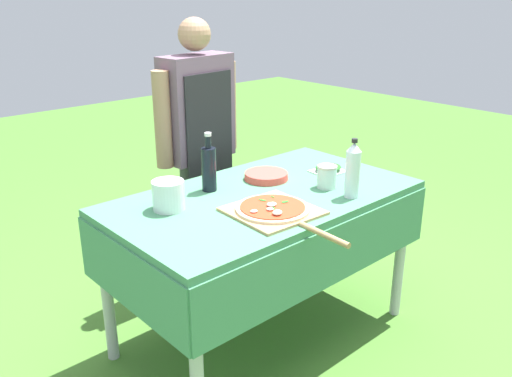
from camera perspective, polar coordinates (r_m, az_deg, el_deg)
name	(u,v)px	position (r m, az deg, el deg)	size (l,w,h in m)	color
ground_plane	(263,333)	(2.89, 0.73, -15.00)	(12.00, 12.00, 0.00)	#477A2D
prep_table	(264,213)	(2.56, 0.80, -2.65)	(1.46, 0.83, 0.77)	#478960
person_cook	(199,134)	(3.06, -6.07, 5.71)	(0.57, 0.22, 1.53)	#4C4C51
pizza_on_peel	(275,210)	(2.31, 1.97, -2.32)	(0.36, 0.61, 0.05)	tan
oil_bottle	(209,168)	(2.55, -4.98, 2.18)	(0.07, 0.07, 0.28)	black
water_bottle	(353,170)	(2.49, 10.15, 1.95)	(0.07, 0.07, 0.28)	silver
herb_container	(328,168)	(2.85, 7.62, 2.12)	(0.18, 0.16, 0.04)	silver
mixing_tub	(168,195)	(2.36, -9.20, -0.70)	(0.14, 0.14, 0.13)	silver
plate_stack	(266,176)	(2.71, 1.08, 1.33)	(0.22, 0.22, 0.03)	#DB4C42
sauce_jar	(327,178)	(2.61, 7.46, 1.11)	(0.10, 0.10, 0.11)	silver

